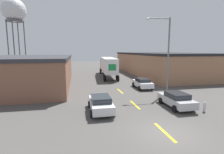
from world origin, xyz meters
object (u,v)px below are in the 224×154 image
Objects in this scene: parked_car_right_mid at (142,83)px; street_lamp at (166,50)px; parked_car_left_near at (101,103)px; semi_truck at (108,65)px; fire_hydrant at (205,107)px; water_tower at (14,11)px; parked_car_right_near at (176,99)px.

parked_car_right_mid is 0.45× the size of street_lamp.
parked_car_right_mid is at bearing 49.96° from parked_car_left_near.
street_lamp is at bearing -69.88° from semi_truck.
fire_hydrant is at bearing -80.47° from parked_car_right_mid.
water_tower is at bearing 144.60° from semi_truck.
parked_car_right_mid and parked_car_right_near have the same top height.
semi_truck is 32.30m from water_tower.
semi_truck is at bearing 106.24° from street_lamp.
fire_hydrant is (27.21, -41.20, -15.59)m from water_tower.
street_lamp reaches higher than parked_car_right_near.
parked_car_left_near is 46.03m from water_tower.
semi_truck is 23.20m from fire_hydrant.
parked_car_right_near is (2.82, -21.02, -1.61)m from semi_truck.
parked_car_right_near is at bearing -57.22° from water_tower.
fire_hydrant is (8.90, -1.83, -0.31)m from parked_car_left_near.
semi_truck is at bearing 102.88° from parked_car_right_mid.
parked_car_right_near is at bearing -1.44° from parked_car_left_near.
parked_car_left_near is 4.63× the size of fire_hydrant.
parked_car_left_near and parked_car_right_mid have the same top height.
semi_truck reaches higher than parked_car_left_near.
parked_car_left_near is at bearing 178.56° from parked_car_right_near.
parked_car_right_mid is at bearing -50.45° from water_tower.
parked_car_right_near is at bearing 136.56° from fire_hydrant.
fire_hydrant is at bearing -89.66° from street_lamp.
semi_truck is 3.41× the size of parked_car_left_near.
water_tower reaches higher than semi_truck.
parked_car_left_near reaches higher than fire_hydrant.
street_lamp reaches higher than parked_car_right_mid.
fire_hydrant is (0.04, -7.18, -4.92)m from street_lamp.
water_tower is at bearing 123.45° from fire_hydrant.
street_lamp is at bearing 31.16° from parked_car_left_near.
semi_truck is at bearing 97.63° from parked_car_right_near.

